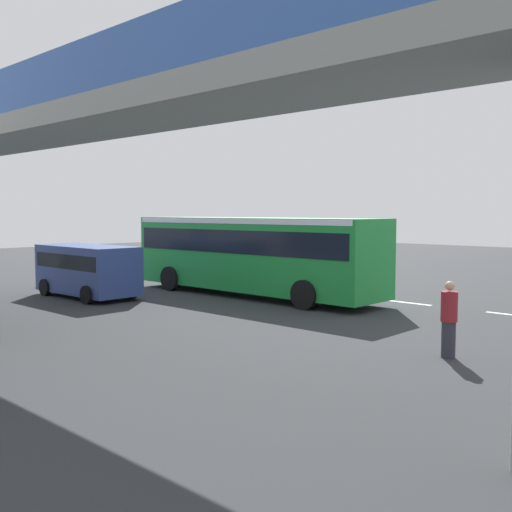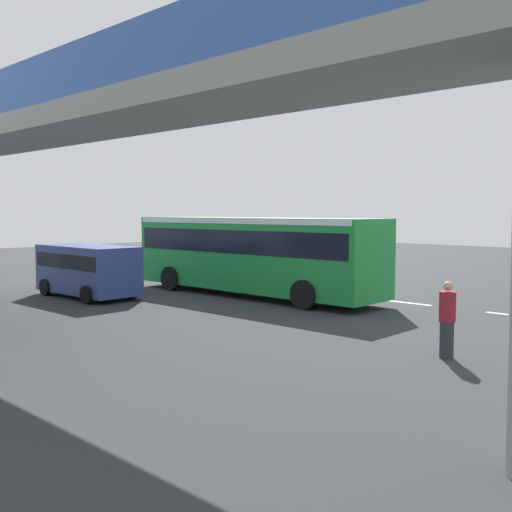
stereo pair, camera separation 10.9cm
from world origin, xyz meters
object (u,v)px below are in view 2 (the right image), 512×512
Objects in this scene: parked_van at (87,267)px; bicycle_blue at (113,280)px; bicycle_green at (50,279)px; traffic_sign at (212,241)px; city_bus at (253,249)px; pedestrian at (447,320)px.

bicycle_blue is (1.52, -2.13, -0.81)m from parked_van.
parked_van is 2.74m from bicycle_blue.
bicycle_green is 3.00m from bicycle_blue.
traffic_sign reaches higher than bicycle_green.
bicycle_blue is at bearing -54.52° from parked_van.
parked_van is at bearing 125.48° from bicycle_blue.
bicycle_green and bicycle_blue have the same top height.
city_bus is 6.52× the size of bicycle_blue.
bicycle_blue is at bearing -146.84° from bicycle_green.
city_bus is 2.40× the size of parked_van.
parked_van reaches higher than pedestrian.
parked_van is at bearing 100.10° from traffic_sign.
parked_van is (4.51, 4.79, -0.70)m from city_bus.
city_bus is 6.44× the size of pedestrian.
city_bus is 6.74m from traffic_sign.
bicycle_green is (4.03, -0.49, -0.81)m from parked_van.
traffic_sign is at bearing -90.95° from bicycle_blue.
traffic_sign reaches higher than parked_van.
pedestrian reaches higher than bicycle_blue.
parked_van reaches higher than bicycle_green.
bicycle_green is (8.54, 4.29, -1.51)m from city_bus.
city_bus reaches higher than pedestrian.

